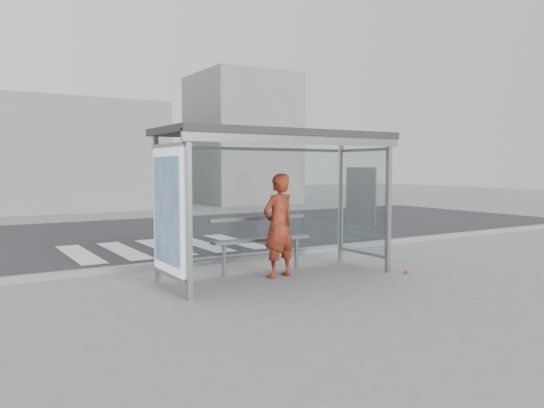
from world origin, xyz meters
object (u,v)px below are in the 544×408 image
Objects in this scene: bus_shelter at (258,167)px; soda_can at (406,272)px; person at (279,226)px; bench at (261,240)px.

soda_can is at bearing -21.86° from bus_shelter.
bus_shelter is 1.12m from person.
bench is 17.05× the size of soda_can.
person is 2.55m from soda_can.
bench is at bearing -97.63° from person.
bench is at bearing 54.78° from bus_shelter.
bus_shelter is 2.27× the size of person.
person reaches higher than soda_can.
soda_can is (2.57, -1.03, -1.95)m from bus_shelter.
soda_can is (2.17, -1.00, -0.90)m from person.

